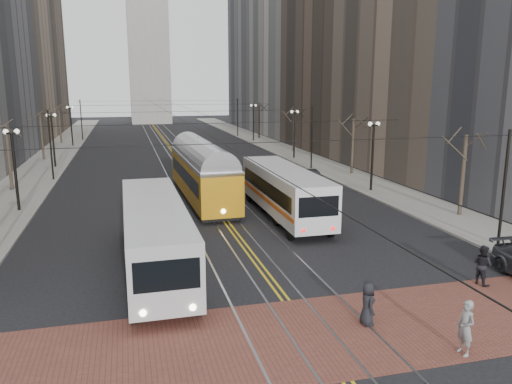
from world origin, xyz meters
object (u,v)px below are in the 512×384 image
pedestrian_a (367,304)px  pedestrian_c (482,265)px  sedan_grey (312,177)px  pedestrian_b (466,328)px  streetcar (202,177)px  rear_bus (284,193)px  sedan_silver (261,164)px  cargo_van (284,199)px  transit_bus (155,237)px

pedestrian_a → pedestrian_c: (6.80, 2.25, 0.09)m
sedan_grey → pedestrian_b: size_ratio=2.26×
streetcar → rear_bus: (4.58, -6.70, -0.14)m
streetcar → pedestrian_b: size_ratio=8.04×
sedan_silver → pedestrian_b: (-3.06, -36.91, 0.22)m
streetcar → pedestrian_a: (2.78, -22.48, -0.96)m
pedestrian_a → cargo_van: bearing=-3.8°
rear_bus → pedestrian_c: (4.99, -13.52, -0.73)m
rear_bus → pedestrian_c: rear_bus is taller
transit_bus → sedan_grey: size_ratio=3.10×
transit_bus → pedestrian_b: bearing=-48.7°
rear_bus → pedestrian_b: size_ratio=6.69×
transit_bus → cargo_van: transit_bus is taller
streetcar → cargo_van: streetcar is taller
rear_bus → sedan_grey: size_ratio=2.97×
sedan_silver → pedestrian_a: bearing=-103.4°
transit_bus → pedestrian_c: (14.08, -5.59, -0.74)m
sedan_silver → rear_bus: bearing=-105.2°
streetcar → pedestrian_b: 25.72m
streetcar → sedan_grey: 11.02m
cargo_van → sedan_silver: bearing=82.3°
pedestrian_b → pedestrian_a: bearing=-144.6°
transit_bus → sedan_silver: (12.50, 26.33, -0.92)m
rear_bus → sedan_silver: 18.72m
cargo_van → sedan_silver: size_ratio=1.29×
streetcar → sedan_grey: streetcar is taller
pedestrian_b → cargo_van: bearing=178.7°
transit_bus → pedestrian_c: size_ratio=7.30×
pedestrian_a → pedestrian_b: bearing=-139.3°
rear_bus → streetcar: bearing=124.6°
sedan_grey → pedestrian_b: (-5.54, -28.50, 0.23)m
cargo_van → pedestrian_b: cargo_van is taller
pedestrian_b → pedestrian_c: size_ratio=1.04×
transit_bus → rear_bus: bearing=40.7°
pedestrian_a → pedestrian_b: (2.15, -2.75, 0.13)m
sedan_silver → pedestrian_c: size_ratio=2.47×
transit_bus → streetcar: bearing=72.5°
transit_bus → cargo_van: 11.84m
rear_bus → transit_bus: bearing=-138.6°
pedestrian_a → pedestrian_b: pedestrian_b is taller
sedan_silver → pedestrian_a: pedestrian_a is taller
streetcar → rear_bus: streetcar is taller
transit_bus → cargo_van: (9.01, 7.67, -0.38)m
cargo_van → pedestrian_c: (5.07, -13.26, -0.36)m
sedan_grey → transit_bus: bearing=-122.2°
sedan_silver → pedestrian_b: 37.04m
streetcar → pedestrian_a: streetcar is taller
streetcar → cargo_van: size_ratio=2.63×
cargo_van → sedan_silver: (3.49, 18.66, -0.54)m
pedestrian_a → pedestrian_c: 7.16m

